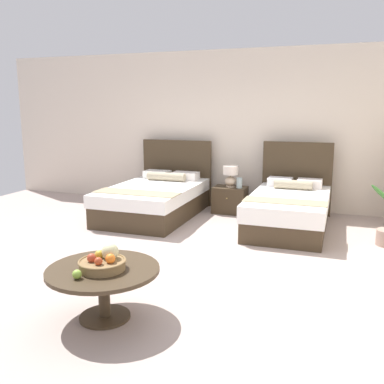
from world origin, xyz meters
The scene contains 10 objects.
ground_plane centered at (0.00, 0.00, -0.01)m, with size 9.86×9.73×0.02m, color #AE9B92.
wall_back centered at (0.00, 3.06, 1.45)m, with size 9.86×0.12×2.89m, color beige.
bed_near_window centered at (-1.14, 1.81, 0.31)m, with size 1.38×2.21×1.24m.
bed_near_corner centered at (1.14, 1.81, 0.31)m, with size 1.19×2.08×1.27m.
nightstand centered at (0.02, 2.45, 0.23)m, with size 0.58×0.45×0.47m.
table_lamp centered at (0.02, 2.47, 0.68)m, with size 0.27×0.27×0.38m.
vase centered at (0.20, 2.41, 0.56)m, with size 0.10×0.10×0.18m.
coffee_table centered at (-0.05, -1.73, 0.38)m, with size 0.99×0.99×0.47m.
fruit_bowl centered at (-0.03, -1.75, 0.54)m, with size 0.41×0.41×0.22m.
loose_apple centered at (-0.12, -2.01, 0.51)m, with size 0.08×0.08×0.08m.
Camera 1 is at (1.86, -4.80, 1.85)m, focal length 39.98 mm.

